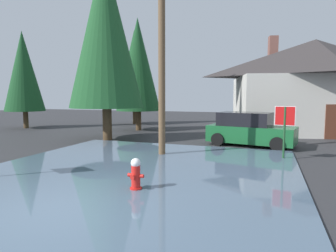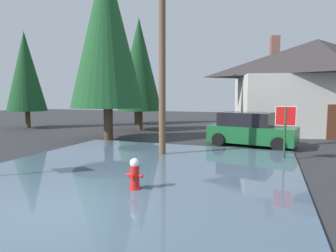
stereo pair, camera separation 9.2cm
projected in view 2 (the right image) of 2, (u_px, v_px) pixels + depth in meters
name	position (u px, v px, depth m)	size (l,w,h in m)	color
ground_plane	(53.00, 216.00, 6.08)	(80.00, 80.00, 0.10)	#2D2D30
flood_puddle	(118.00, 181.00, 8.31)	(10.07, 12.79, 0.07)	#4C6075
fire_hydrant	(135.00, 175.00, 7.46)	(0.44, 0.38, 0.88)	red
utility_pole	(162.00, 40.00, 11.53)	(1.60, 0.28, 9.03)	brown
stop_sign_far	(285.00, 122.00, 11.03)	(0.74, 0.14, 2.08)	#1E4C28
house	(316.00, 85.00, 19.46)	(12.04, 9.37, 6.73)	beige
parked_car	(250.00, 130.00, 14.40)	(4.42, 2.66, 1.66)	#195B2D
pine_tree_tall_left	(26.00, 72.00, 22.08)	(2.95, 2.95, 7.37)	#4C3823
pine_tree_mid_left	(106.00, 31.00, 15.74)	(4.07, 4.07, 10.16)	#4C3823
pine_tree_short_left	(136.00, 69.00, 25.22)	(3.25, 3.25, 8.13)	#4C3823
pine_tree_far_center	(139.00, 65.00, 20.52)	(3.18, 3.18, 7.96)	#4C3823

